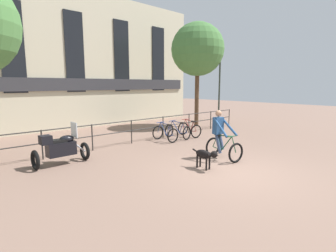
% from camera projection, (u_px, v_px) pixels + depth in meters
% --- Properties ---
extents(ground_plane, '(60.00, 60.00, 0.00)m').
position_uv_depth(ground_plane, '(231.00, 171.00, 7.90)').
color(ground_plane, '#846656').
extents(canal_railing, '(15.05, 0.05, 1.05)m').
position_uv_depth(canal_railing, '(131.00, 128.00, 11.56)').
color(canal_railing, '#2D2B28').
rests_on(canal_railing, ground_plane).
extents(building_facade, '(18.00, 0.72, 8.04)m').
position_uv_depth(building_facade, '(73.00, 60.00, 15.24)').
color(building_facade, beige).
rests_on(building_facade, ground_plane).
extents(cyclist_with_bike, '(0.85, 1.26, 1.70)m').
position_uv_depth(cyclist_with_bike, '(221.00, 137.00, 9.22)').
color(cyclist_with_bike, black).
rests_on(cyclist_with_bike, ground_plane).
extents(dog, '(0.24, 1.01, 0.64)m').
position_uv_depth(dog, '(206.00, 155.00, 8.04)').
color(dog, black).
rests_on(dog, ground_plane).
extents(parked_motorcycle, '(1.73, 0.64, 1.35)m').
position_uv_depth(parked_motorcycle, '(61.00, 148.00, 8.47)').
color(parked_motorcycle, black).
rests_on(parked_motorcycle, ground_plane).
extents(parked_bicycle_near_lamp, '(0.67, 1.12, 0.86)m').
position_uv_depth(parked_bicycle_near_lamp, '(165.00, 133.00, 12.10)').
color(parked_bicycle_near_lamp, black).
rests_on(parked_bicycle_near_lamp, ground_plane).
extents(parked_bicycle_mid_left, '(0.82, 1.20, 0.86)m').
position_uv_depth(parked_bicycle_mid_left, '(178.00, 131.00, 12.65)').
color(parked_bicycle_mid_left, black).
rests_on(parked_bicycle_mid_left, ground_plane).
extents(parked_bicycle_mid_right, '(0.82, 1.20, 0.86)m').
position_uv_depth(parked_bicycle_mid_right, '(189.00, 129.00, 13.21)').
color(parked_bicycle_mid_right, black).
rests_on(parked_bicycle_mid_right, ground_plane).
extents(street_lamp, '(0.28, 0.28, 4.47)m').
position_uv_depth(street_lamp, '(219.00, 86.00, 15.94)').
color(street_lamp, '#2D382D').
rests_on(street_lamp, ground_plane).
extents(tree_canalside_right, '(3.21, 3.21, 6.31)m').
position_uv_depth(tree_canalside_right, '(198.00, 50.00, 15.86)').
color(tree_canalside_right, brown).
rests_on(tree_canalside_right, ground_plane).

